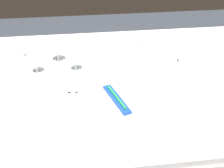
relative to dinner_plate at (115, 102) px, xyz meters
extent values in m
cube|color=white|center=(0.00, 0.22, -0.03)|extent=(1.80, 1.10, 0.04)
cube|color=white|center=(0.00, 0.77, -0.14)|extent=(1.80, 0.01, 0.18)
cylinder|color=brown|center=(0.80, 0.67, -0.40)|extent=(0.07, 0.07, 0.70)
cylinder|color=white|center=(0.00, 0.00, 0.00)|extent=(0.27, 0.27, 0.02)
cube|color=blue|center=(0.00, 0.00, 0.02)|extent=(0.10, 0.21, 0.01)
cylinder|color=green|center=(0.00, 0.00, 0.03)|extent=(0.06, 0.17, 0.01)
cube|color=beige|center=(-0.16, 0.00, -0.01)|extent=(0.02, 0.20, 0.00)
cube|color=beige|center=(-0.17, 0.11, -0.01)|extent=(0.02, 0.04, 0.00)
cube|color=beige|center=(-0.19, 0.01, -0.01)|extent=(0.02, 0.19, 0.00)
cube|color=beige|center=(-0.20, 0.11, -0.01)|extent=(0.02, 0.04, 0.00)
cube|color=beige|center=(0.17, 0.01, -0.01)|extent=(0.03, 0.18, 0.00)
cube|color=beige|center=(0.17, 0.11, -0.01)|extent=(0.02, 0.06, 0.00)
cube|color=beige|center=(0.20, -0.01, -0.01)|extent=(0.02, 0.18, 0.00)
ellipsoid|color=beige|center=(0.20, 0.10, -0.01)|extent=(0.03, 0.04, 0.01)
cube|color=beige|center=(0.23, 0.01, -0.01)|extent=(0.01, 0.18, 0.00)
ellipsoid|color=beige|center=(0.23, 0.11, -0.01)|extent=(0.03, 0.04, 0.01)
cylinder|color=white|center=(-0.49, 0.47, 0.00)|extent=(0.14, 0.14, 0.01)
cylinder|color=white|center=(-0.49, 0.47, 0.04)|extent=(0.08, 0.08, 0.07)
torus|color=white|center=(-0.45, 0.47, 0.04)|extent=(0.05, 0.01, 0.05)
cylinder|color=white|center=(0.41, 0.27, 0.00)|extent=(0.13, 0.13, 0.01)
cylinder|color=white|center=(0.41, 0.27, 0.04)|extent=(0.08, 0.08, 0.07)
torus|color=white|center=(0.45, 0.27, 0.04)|extent=(0.05, 0.01, 0.05)
cylinder|color=white|center=(0.14, 0.48, 0.00)|extent=(0.12, 0.12, 0.01)
cylinder|color=white|center=(0.14, 0.48, 0.04)|extent=(0.07, 0.07, 0.07)
torus|color=white|center=(0.18, 0.48, 0.04)|extent=(0.05, 0.01, 0.05)
cylinder|color=silver|center=(-0.26, 0.40, -0.01)|extent=(0.07, 0.07, 0.01)
cylinder|color=silver|center=(-0.26, 0.40, 0.03)|extent=(0.01, 0.01, 0.07)
cone|color=silver|center=(-0.26, 0.40, 0.10)|extent=(0.08, 0.08, 0.07)
cylinder|color=silver|center=(-0.36, 0.29, -0.01)|extent=(0.06, 0.06, 0.01)
cylinder|color=silver|center=(-0.36, 0.29, 0.03)|extent=(0.01, 0.01, 0.06)
cone|color=silver|center=(-0.36, 0.29, 0.09)|extent=(0.07, 0.07, 0.08)
cylinder|color=silver|center=(-0.17, 0.29, -0.01)|extent=(0.07, 0.07, 0.01)
cylinder|color=silver|center=(-0.17, 0.29, 0.03)|extent=(0.01, 0.01, 0.06)
cone|color=silver|center=(-0.17, 0.29, 0.09)|extent=(0.06, 0.06, 0.07)
cylinder|color=silver|center=(-0.01, 0.30, 0.05)|extent=(0.06, 0.06, 0.12)
camera|label=1|loc=(-0.12, -0.85, 0.68)|focal=41.20mm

